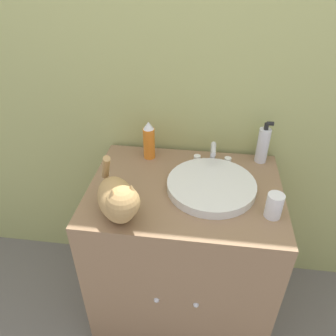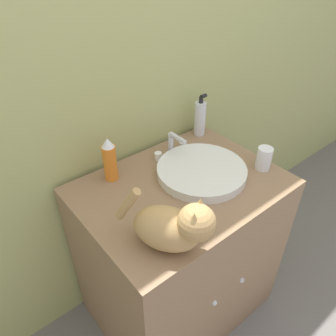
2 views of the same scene
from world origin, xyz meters
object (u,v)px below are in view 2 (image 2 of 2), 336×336
at_px(soap_bottle, 200,118).
at_px(cat, 174,226).
at_px(cup, 264,158).
at_px(spray_bottle, 110,160).

bearing_deg(soap_bottle, cat, -139.97).
relative_size(cat, cup, 3.19).
relative_size(spray_bottle, cup, 1.88).
distance_m(spray_bottle, cup, 0.63).
bearing_deg(cat, spray_bottle, 144.26).
relative_size(soap_bottle, spray_bottle, 1.10).
bearing_deg(spray_bottle, cat, -94.45).
height_order(cat, spray_bottle, cat).
bearing_deg(cat, cup, 67.59).
relative_size(cat, soap_bottle, 1.54).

